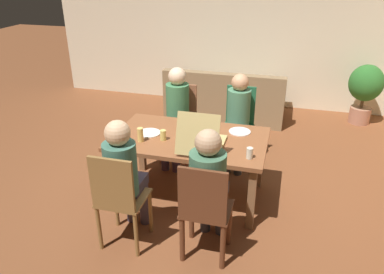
% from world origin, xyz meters
% --- Properties ---
extents(ground_plane, '(20.00, 20.00, 0.00)m').
position_xyz_m(ground_plane, '(0.00, 0.00, 0.00)').
color(ground_plane, brown).
extents(back_wall, '(6.75, 0.12, 2.69)m').
position_xyz_m(back_wall, '(0.00, 3.21, 1.34)').
color(back_wall, beige).
rests_on(back_wall, ground).
extents(dining_table, '(1.62, 0.96, 0.73)m').
position_xyz_m(dining_table, '(0.00, 0.00, 0.64)').
color(dining_table, brown).
rests_on(dining_table, ground).
extents(chair_0, '(0.42, 0.38, 0.97)m').
position_xyz_m(chair_0, '(0.39, -0.92, 0.51)').
color(chair_0, brown).
rests_on(chair_0, ground).
extents(person_0, '(0.31, 0.50, 1.23)m').
position_xyz_m(person_0, '(0.39, -0.79, 0.73)').
color(person_0, '#3B3C46').
rests_on(person_0, ground).
extents(chair_1, '(0.41, 0.40, 0.98)m').
position_xyz_m(chair_1, '(-0.38, -0.97, 0.55)').
color(chair_1, olive).
rests_on(chair_1, ground).
extents(person_1, '(0.29, 0.48, 1.24)m').
position_xyz_m(person_1, '(-0.38, -0.82, 0.73)').
color(person_1, '#433B4B').
rests_on(person_1, ground).
extents(chair_2, '(0.41, 0.46, 0.97)m').
position_xyz_m(chair_2, '(-0.38, 0.90, 0.53)').
color(chair_2, '#98583A').
rests_on(chair_2, ground).
extents(person_2, '(0.29, 0.53, 1.24)m').
position_xyz_m(person_2, '(-0.38, 0.73, 0.73)').
color(person_2, '#433246').
rests_on(person_2, ground).
extents(chair_3, '(0.39, 0.42, 0.99)m').
position_xyz_m(chair_3, '(0.39, 0.97, 0.55)').
color(chair_3, '#246440').
rests_on(chair_3, ground).
extents(person_3, '(0.28, 0.47, 1.20)m').
position_xyz_m(person_3, '(0.39, 0.82, 0.71)').
color(person_3, '#3A3D42').
rests_on(person_3, ground).
extents(pizza_box_0, '(0.41, 0.55, 0.42)m').
position_xyz_m(pizza_box_0, '(0.18, -0.16, 0.78)').
color(pizza_box_0, tan).
rests_on(pizza_box_0, dining_table).
extents(plate_0, '(0.24, 0.24, 0.01)m').
position_xyz_m(plate_0, '(0.49, 0.27, 0.73)').
color(plate_0, white).
rests_on(plate_0, dining_table).
extents(plate_1, '(0.24, 0.24, 0.01)m').
position_xyz_m(plate_1, '(-0.45, -0.02, 0.73)').
color(plate_1, white).
rests_on(plate_1, dining_table).
extents(drinking_glass_0, '(0.06, 0.06, 0.11)m').
position_xyz_m(drinking_glass_0, '(-0.25, -0.13, 0.78)').
color(drinking_glass_0, '#DAC765').
rests_on(drinking_glass_0, dining_table).
extents(drinking_glass_1, '(0.06, 0.06, 0.11)m').
position_xyz_m(drinking_glass_1, '(0.67, -0.30, 0.78)').
color(drinking_glass_1, silver).
rests_on(drinking_glass_1, dining_table).
extents(drinking_glass_2, '(0.08, 0.08, 0.10)m').
position_xyz_m(drinking_glass_2, '(-0.05, 0.34, 0.78)').
color(drinking_glass_2, '#BA482C').
rests_on(drinking_glass_2, dining_table).
extents(drinking_glass_3, '(0.06, 0.06, 0.15)m').
position_xyz_m(drinking_glass_3, '(-0.46, -0.23, 0.80)').
color(drinking_glass_3, '#E5C164').
rests_on(drinking_glass_3, dining_table).
extents(couch, '(1.93, 0.91, 0.83)m').
position_xyz_m(couch, '(-0.04, 2.44, 0.29)').
color(couch, '#8D714D').
rests_on(couch, ground).
extents(potted_plant, '(0.52, 0.52, 0.96)m').
position_xyz_m(potted_plant, '(2.12, 2.73, 0.59)').
color(potted_plant, '#B0755B').
rests_on(potted_plant, ground).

